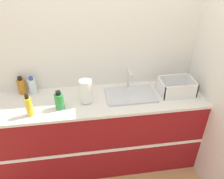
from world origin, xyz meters
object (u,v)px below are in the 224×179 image
sink (130,94)px  paper_towel_roll (86,91)px  bottle_amber (22,86)px  bottle_yellow (29,106)px  bottle_clear (32,86)px  dish_rack (176,88)px  bottle_green (59,101)px

sink → paper_towel_roll: paper_towel_roll is taller
bottle_amber → bottle_yellow: size_ratio=0.87×
bottle_yellow → bottle_clear: 0.39m
dish_rack → bottle_green: bearing=-175.4°
sink → bottle_amber: sink is taller
bottle_amber → bottle_green: size_ratio=1.04×
paper_towel_roll → bottle_yellow: size_ratio=1.08×
bottle_amber → bottle_clear: 0.12m
dish_rack → bottle_yellow: bearing=-173.6°
dish_rack → bottle_amber: bottle_amber is taller
bottle_clear → bottle_green: 0.44m
bottle_amber → dish_rack: bearing=-8.2°
paper_towel_roll → bottle_amber: 0.73m
dish_rack → bottle_yellow: 1.51m
sink → bottle_green: sink is taller
paper_towel_roll → bottle_yellow: bearing=-165.0°
bottle_amber → bottle_clear: (0.12, -0.02, 0.00)m
bottle_green → paper_towel_roll: bearing=15.3°
paper_towel_roll → bottle_amber: size_ratio=1.23×
dish_rack → bottle_green: 1.24m
bottle_green → sink: bearing=9.5°
dish_rack → bottle_amber: 1.67m
bottle_amber → bottle_clear: size_ratio=1.00×
paper_towel_roll → dish_rack: size_ratio=0.69×
dish_rack → sink: bearing=177.3°
sink → bottle_yellow: sink is taller
bottle_amber → sink: bearing=-10.5°
paper_towel_roll → bottle_clear: (-0.57, 0.25, -0.04)m
sink → bottle_amber: 1.17m
sink → bottle_yellow: 1.03m
bottle_amber → bottle_green: bottle_amber is taller
bottle_clear → bottle_amber: bearing=171.3°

